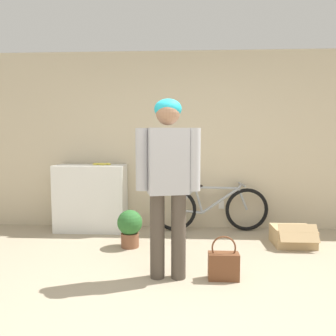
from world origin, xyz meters
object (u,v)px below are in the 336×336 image
Objects in this scene: banana at (102,164)px; handbag at (224,265)px; person at (168,172)px; bicycle at (211,208)px; cardboard_box at (293,236)px; potted_plant at (130,226)px.

handbag is (1.55, -1.54, -0.83)m from banana.
person is 1.03m from handbag.
person is 1.03× the size of bicycle.
handbag is at bearing -133.01° from cardboard_box.
potted_plant reaches higher than handbag.
bicycle is 3.59× the size of potted_plant.
bicycle reaches higher than handbag.
banana is (-1.02, 1.53, -0.05)m from person.
person is at bearing -56.21° from banana.
handbag is 0.92× the size of potted_plant.
bicycle is 5.92× the size of banana.
person is 3.37× the size of cardboard_box.
person is at bearing 178.37° from handbag.
person is 2.06m from cardboard_box.
cardboard_box is at bearing -34.02° from bicycle.
cardboard_box is at bearing 5.06° from potted_plant.
banana reaches higher than cardboard_box.
cardboard_box is (0.99, 1.06, -0.03)m from handbag.
bicycle reaches higher than cardboard_box.
handbag reaches higher than cardboard_box.
person is at bearing -59.27° from potted_plant.
person reaches higher than bicycle.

